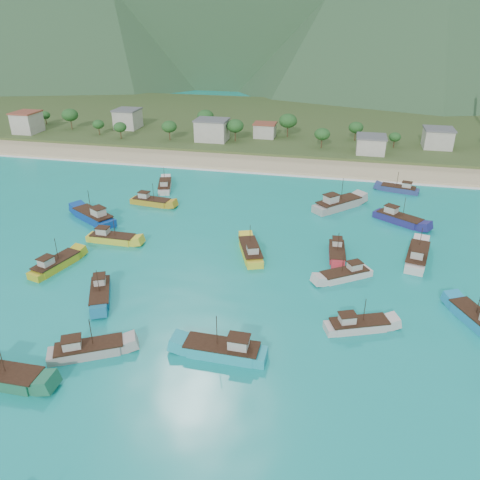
% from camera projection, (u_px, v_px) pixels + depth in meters
% --- Properties ---
extents(ground, '(600.00, 600.00, 0.00)m').
position_uv_depth(ground, '(219.00, 303.00, 77.59)').
color(ground, '#0D978E').
rests_on(ground, ground).
extents(beach, '(400.00, 18.00, 1.20)m').
position_uv_depth(beach, '(283.00, 165.00, 146.79)').
color(beach, beige).
rests_on(beach, ground).
extents(land, '(400.00, 110.00, 2.40)m').
position_uv_depth(land, '(303.00, 124.00, 200.21)').
color(land, '#385123').
rests_on(land, ground).
extents(surf_line, '(400.00, 2.50, 0.08)m').
position_uv_depth(surf_line, '(279.00, 174.00, 138.46)').
color(surf_line, white).
rests_on(surf_line, ground).
extents(village, '(222.00, 25.66, 7.33)m').
position_uv_depth(village, '(299.00, 134.00, 164.34)').
color(village, beige).
rests_on(village, ground).
extents(vegetation, '(274.84, 25.83, 8.74)m').
position_uv_depth(vegetation, '(283.00, 130.00, 166.83)').
color(vegetation, '#235623').
rests_on(vegetation, ground).
extents(boat_2, '(5.71, 11.06, 6.27)m').
position_uv_depth(boat_2, '(56.00, 265.00, 87.78)').
color(boat_2, gold).
rests_on(boat_2, ground).
extents(boat_4, '(11.92, 3.68, 7.01)m').
position_uv_depth(boat_4, '(1.00, 377.00, 60.75)').
color(boat_4, '#1F6B4A').
rests_on(boat_4, ground).
extents(boat_5, '(11.36, 9.09, 6.73)m').
position_uv_depth(boat_5, '(399.00, 219.00, 106.78)').
color(boat_5, navy).
rests_on(boat_5, ground).
extents(boat_6, '(10.29, 5.14, 5.84)m').
position_uv_depth(boat_6, '(399.00, 189.00, 125.02)').
color(boat_6, navy).
rests_on(boat_6, ground).
extents(boat_7, '(10.70, 7.63, 6.18)m').
position_uv_depth(boat_7, '(88.00, 350.00, 65.71)').
color(boat_7, '#A59D95').
rests_on(boat_7, ground).
extents(boat_9, '(10.60, 4.19, 6.10)m').
position_uv_depth(boat_9, '(151.00, 202.00, 116.67)').
color(boat_9, gold).
rests_on(boat_9, ground).
extents(boat_11, '(3.53, 9.98, 5.80)m').
position_uv_depth(boat_11, '(337.00, 253.00, 92.28)').
color(boat_11, red).
rests_on(boat_11, ground).
extents(boat_15, '(11.85, 3.64, 6.97)m').
position_uv_depth(boat_15, '(224.00, 351.00, 65.39)').
color(boat_15, '#24A6B6').
rests_on(boat_15, ground).
extents(boat_16, '(10.40, 3.14, 6.13)m').
position_uv_depth(boat_16, '(112.00, 239.00, 97.84)').
color(boat_16, yellow).
rests_on(boat_16, ground).
extents(boat_17, '(12.07, 12.46, 7.91)m').
position_uv_depth(boat_17, '(338.00, 204.00, 114.25)').
color(boat_17, '#A59E94').
rests_on(boat_17, ground).
extents(boat_19, '(6.12, 10.96, 6.21)m').
position_uv_depth(boat_19, '(165.00, 186.00, 126.96)').
color(boat_19, beige).
rests_on(boat_19, ground).
extents(boat_21, '(9.79, 7.94, 5.82)m').
position_uv_depth(boat_21, '(345.00, 275.00, 84.49)').
color(boat_21, beige).
rests_on(boat_21, ground).
extents(boat_22, '(7.11, 10.54, 6.04)m').
position_uv_depth(boat_22, '(100.00, 294.00, 78.91)').
color(boat_22, '#166C95').
rests_on(boat_22, ground).
extents(boat_24, '(13.00, 9.84, 7.60)m').
position_uv_depth(boat_24, '(94.00, 217.00, 107.50)').
color(boat_24, '#0C3B92').
rests_on(boat_24, ground).
extents(boat_26, '(5.96, 12.43, 7.06)m').
position_uv_depth(boat_26, '(417.00, 257.00, 90.33)').
color(boat_26, silver).
rests_on(boat_26, ground).
extents(boat_28, '(7.03, 11.54, 6.56)m').
position_uv_depth(boat_28, '(251.00, 252.00, 92.37)').
color(boat_28, yellow).
rests_on(boat_28, ground).
extents(boat_29, '(8.07, 11.46, 6.61)m').
position_uv_depth(boat_29, '(479.00, 321.00, 71.64)').
color(boat_29, '#1C88BA').
rests_on(boat_29, ground).
extents(boat_30, '(10.25, 6.31, 5.83)m').
position_uv_depth(boat_30, '(358.00, 326.00, 70.90)').
color(boat_30, beige).
rests_on(boat_30, ground).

